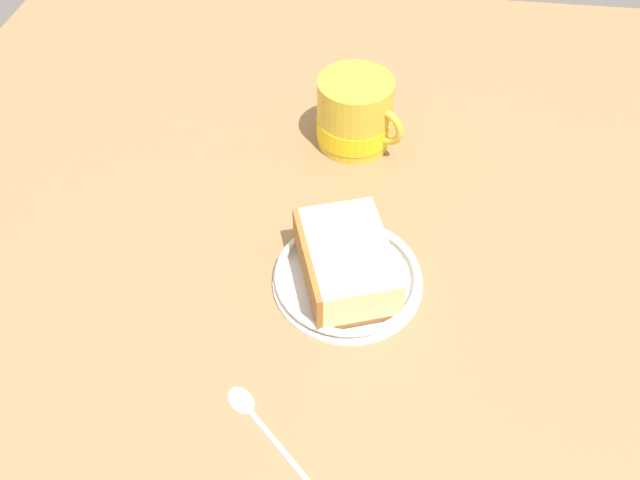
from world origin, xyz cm
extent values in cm
cube|color=#936D47|center=(0.00, 0.00, -1.98)|extent=(111.69, 111.69, 3.97)
cylinder|color=white|center=(-5.69, -2.53, 0.45)|extent=(15.31, 15.31, 0.90)
torus|color=white|center=(-5.69, -2.53, 1.29)|extent=(14.86, 14.86, 0.77)
cube|color=#9E662D|center=(-5.69, -2.53, 1.20)|extent=(13.80, 11.25, 0.60)
cube|color=beige|center=(-5.69, -2.53, 3.61)|extent=(13.80, 11.25, 4.21)
cube|color=#9E662D|center=(-7.08, 1.39, 3.61)|extent=(11.43, 4.53, 4.21)
cylinder|color=gold|center=(16.75, -1.04, 4.42)|extent=(9.09, 9.09, 8.84)
cylinder|color=yellow|center=(16.75, -1.04, 2.46)|extent=(9.27, 9.27, 2.58)
cylinder|color=brown|center=(16.75, -1.04, 7.81)|extent=(8.00, 8.00, 0.40)
torus|color=gold|center=(14.43, -4.95, 4.42)|extent=(3.20, 4.57, 4.78)
ellipsoid|color=silver|center=(-19.97, 5.52, 0.40)|extent=(3.50, 3.56, 0.80)
cylinder|color=silver|center=(-24.11, 1.01, 0.25)|extent=(6.61, 7.14, 0.50)
camera|label=1|loc=(-44.58, -4.70, 50.55)|focal=34.90mm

